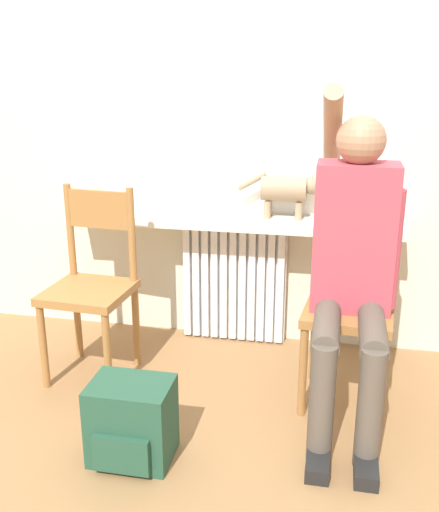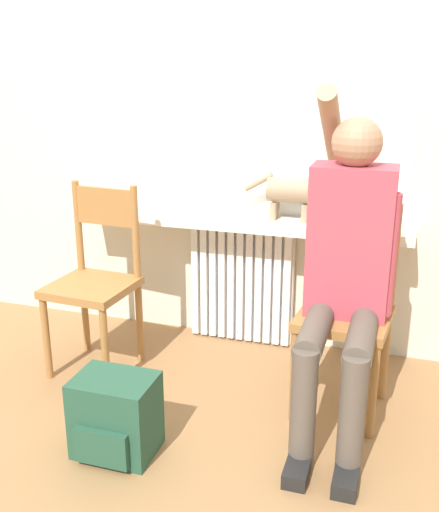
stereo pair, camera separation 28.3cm
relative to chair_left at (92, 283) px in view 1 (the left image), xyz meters
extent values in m
plane|color=olive|center=(0.61, -0.64, -0.48)|extent=(12.00, 12.00, 0.00)
cube|color=beige|center=(0.61, 0.59, 0.87)|extent=(7.00, 0.06, 2.70)
cube|color=white|center=(0.61, 0.53, -0.14)|extent=(0.57, 0.05, 0.68)
cube|color=white|center=(0.35, 0.48, -0.14)|extent=(0.04, 0.03, 0.65)
cube|color=white|center=(0.40, 0.48, -0.14)|extent=(0.04, 0.03, 0.65)
cube|color=white|center=(0.45, 0.48, -0.14)|extent=(0.04, 0.03, 0.65)
cube|color=white|center=(0.51, 0.48, -0.14)|extent=(0.04, 0.03, 0.65)
cube|color=white|center=(0.56, 0.48, -0.14)|extent=(0.04, 0.03, 0.65)
cube|color=white|center=(0.61, 0.48, -0.14)|extent=(0.04, 0.03, 0.65)
cube|color=white|center=(0.66, 0.48, -0.14)|extent=(0.04, 0.03, 0.65)
cube|color=white|center=(0.71, 0.48, -0.14)|extent=(0.04, 0.03, 0.65)
cube|color=white|center=(0.76, 0.48, -0.14)|extent=(0.04, 0.03, 0.65)
cube|color=white|center=(0.82, 0.48, -0.14)|extent=(0.04, 0.03, 0.65)
cube|color=white|center=(0.87, 0.48, -0.14)|extent=(0.04, 0.03, 0.65)
cube|color=white|center=(0.61, 0.44, 0.22)|extent=(1.76, 0.24, 0.05)
cube|color=white|center=(0.61, 0.56, 0.88)|extent=(1.69, 0.01, 1.26)
cube|color=#9E6B38|center=(0.00, -0.04, -0.03)|extent=(0.41, 0.41, 0.04)
cylinder|color=#9E6B38|center=(-0.18, -0.20, -0.27)|extent=(0.04, 0.04, 0.42)
cylinder|color=#9E6B38|center=(0.15, -0.22, -0.27)|extent=(0.04, 0.04, 0.42)
cylinder|color=#9E6B38|center=(-0.16, 0.14, -0.27)|extent=(0.04, 0.04, 0.42)
cylinder|color=#9E6B38|center=(0.17, 0.11, -0.27)|extent=(0.04, 0.04, 0.42)
cylinder|color=#9E6B38|center=(-0.16, 0.14, 0.22)|extent=(0.04, 0.04, 0.47)
cylinder|color=#9E6B38|center=(0.17, 0.11, 0.22)|extent=(0.04, 0.04, 0.47)
cube|color=#9E6B38|center=(0.01, 0.12, 0.34)|extent=(0.34, 0.05, 0.19)
cube|color=#9E6B38|center=(1.22, -0.04, -0.03)|extent=(0.42, 0.42, 0.04)
cylinder|color=#9E6B38|center=(1.04, -0.19, -0.27)|extent=(0.04, 0.04, 0.42)
cylinder|color=#9E6B38|center=(1.37, -0.22, -0.27)|extent=(0.04, 0.04, 0.42)
cylinder|color=#9E6B38|center=(1.07, 0.14, -0.27)|extent=(0.04, 0.04, 0.42)
cylinder|color=#9E6B38|center=(1.40, 0.11, -0.27)|extent=(0.04, 0.04, 0.42)
cylinder|color=#9E6B38|center=(1.07, 0.14, 0.22)|extent=(0.04, 0.04, 0.47)
cylinder|color=#9E6B38|center=(1.40, 0.11, 0.22)|extent=(0.04, 0.04, 0.47)
cube|color=#9E6B38|center=(1.24, 0.12, 0.34)|extent=(0.34, 0.06, 0.19)
cylinder|color=brown|center=(1.13, -0.26, 0.00)|extent=(0.11, 0.47, 0.11)
cylinder|color=brown|center=(1.31, -0.26, 0.00)|extent=(0.11, 0.47, 0.11)
cylinder|color=brown|center=(1.13, -0.50, -0.23)|extent=(0.10, 0.10, 0.50)
cylinder|color=brown|center=(1.31, -0.50, -0.23)|extent=(0.10, 0.10, 0.50)
cube|color=black|center=(1.13, -0.56, -0.45)|extent=(0.09, 0.20, 0.06)
cube|color=black|center=(1.31, -0.56, -0.45)|extent=(0.09, 0.20, 0.06)
cube|color=#B74251|center=(1.22, -0.02, 0.31)|extent=(0.34, 0.20, 0.64)
sphere|color=#A87A5B|center=(1.22, -0.02, 0.72)|extent=(0.20, 0.20, 0.20)
cylinder|color=#A87A5B|center=(1.10, 0.11, 0.75)|extent=(0.08, 0.50, 0.38)
cylinder|color=#B74251|center=(1.37, -0.06, 0.27)|extent=(0.08, 0.08, 0.51)
cylinder|color=#9E896B|center=(0.87, 0.47, 0.40)|extent=(0.23, 0.13, 0.13)
sphere|color=#9E896B|center=(1.01, 0.47, 0.42)|extent=(0.09, 0.09, 0.09)
cone|color=#9E896B|center=(1.01, 0.44, 0.46)|extent=(0.03, 0.03, 0.03)
cone|color=#9E896B|center=(1.01, 0.49, 0.46)|extent=(0.03, 0.03, 0.03)
cylinder|color=#9E896B|center=(0.95, 0.43, 0.29)|extent=(0.04, 0.04, 0.09)
cylinder|color=#9E896B|center=(0.95, 0.50, 0.29)|extent=(0.04, 0.04, 0.09)
cylinder|color=#9E896B|center=(0.79, 0.43, 0.29)|extent=(0.04, 0.04, 0.09)
cylinder|color=#9E896B|center=(0.79, 0.50, 0.29)|extent=(0.04, 0.04, 0.09)
cylinder|color=#9E896B|center=(0.71, 0.47, 0.44)|extent=(0.15, 0.03, 0.11)
cube|color=#234C38|center=(0.41, -0.62, -0.31)|extent=(0.32, 0.23, 0.33)
cube|color=#234C38|center=(0.41, -0.75, -0.38)|extent=(0.22, 0.03, 0.15)
camera|label=1|loc=(1.15, -2.53, 1.02)|focal=42.00mm
camera|label=2|loc=(1.42, -2.46, 1.02)|focal=42.00mm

